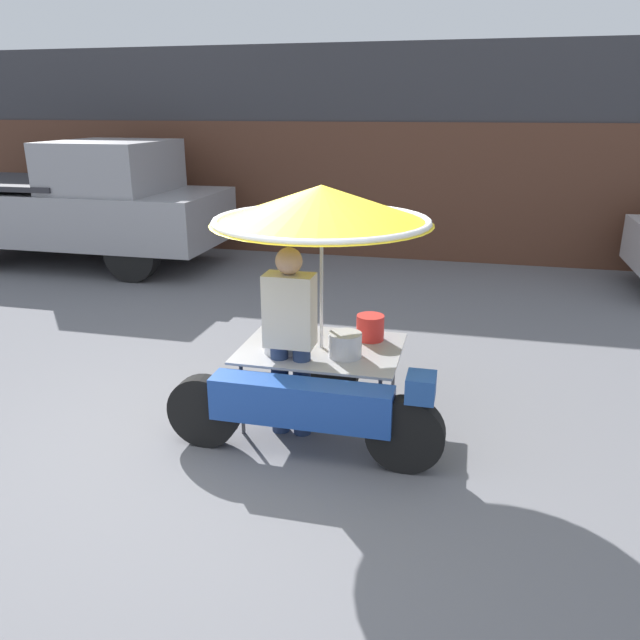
# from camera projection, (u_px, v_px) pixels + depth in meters

# --- Properties ---
(ground_plane) EXTENTS (36.00, 36.00, 0.00)m
(ground_plane) POSITION_uv_depth(u_px,v_px,m) (236.00, 443.00, 4.88)
(ground_plane) COLOR slate
(shopfront_building) EXTENTS (28.00, 2.06, 3.48)m
(shopfront_building) POSITION_uv_depth(u_px,v_px,m) (383.00, 151.00, 11.31)
(shopfront_building) COLOR #38383D
(shopfront_building) RESTS_ON ground
(vendor_motorcycle_cart) EXTENTS (2.10, 1.71, 1.94)m
(vendor_motorcycle_cart) POSITION_uv_depth(u_px,v_px,m) (320.00, 250.00, 4.73)
(vendor_motorcycle_cart) COLOR black
(vendor_motorcycle_cart) RESTS_ON ground
(vendor_person) EXTENTS (0.38, 0.22, 1.52)m
(vendor_person) POSITION_uv_depth(u_px,v_px,m) (290.00, 334.00, 4.78)
(vendor_person) COLOR navy
(vendor_person) RESTS_ON ground
(pickup_truck) EXTENTS (4.94, 1.95, 2.00)m
(pickup_truck) POSITION_uv_depth(u_px,v_px,m) (80.00, 205.00, 10.17)
(pickup_truck) COLOR black
(pickup_truck) RESTS_ON ground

